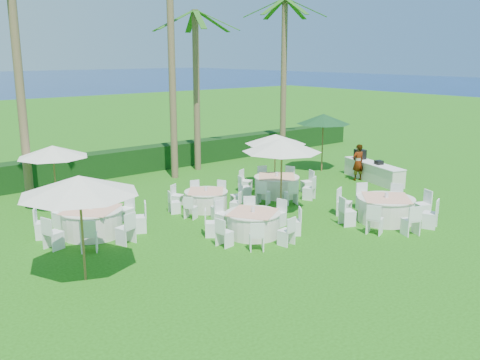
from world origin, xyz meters
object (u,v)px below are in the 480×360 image
at_px(banquet_table_b, 253,223).
at_px(umbrella_green, 323,119).
at_px(banquet_table_c, 386,209).
at_px(banquet_table_d, 92,221).
at_px(umbrella_a, 79,185).
at_px(banquet_table_e, 206,200).
at_px(umbrella_d, 275,139).
at_px(staff_person, 358,162).
at_px(buffet_table, 373,171).
at_px(umbrella_b, 282,145).
at_px(umbrella_c, 53,151).
at_px(banquet_table_f, 277,185).

bearing_deg(banquet_table_b, umbrella_green, 29.89).
height_order(banquet_table_c, banquet_table_d, banquet_table_d).
bearing_deg(banquet_table_c, banquet_table_b, 158.09).
bearing_deg(umbrella_a, banquet_table_e, 27.42).
bearing_deg(banquet_table_b, banquet_table_e, 80.41).
height_order(umbrella_d, staff_person, umbrella_d).
bearing_deg(banquet_table_c, staff_person, 47.34).
relative_size(banquet_table_b, staff_person, 1.84).
bearing_deg(umbrella_d, buffet_table, -22.11).
distance_m(banquet_table_b, banquet_table_c, 4.90).
distance_m(umbrella_green, staff_person, 3.01).
distance_m(umbrella_b, umbrella_c, 8.33).
bearing_deg(banquet_table_f, staff_person, -4.69).
xyz_separation_m(umbrella_b, umbrella_c, (-6.13, 5.63, -0.31)).
height_order(umbrella_b, umbrella_d, umbrella_b).
height_order(umbrella_a, umbrella_b, umbrella_b).
relative_size(banquet_table_d, umbrella_green, 1.21).
distance_m(banquet_table_c, umbrella_d, 6.15).
height_order(banquet_table_e, banquet_table_f, banquet_table_f).
bearing_deg(buffet_table, umbrella_c, 161.12).
relative_size(banquet_table_d, buffet_table, 0.93).
xyz_separation_m(banquet_table_c, banquet_table_f, (-0.54, 4.97, -0.02)).
height_order(banquet_table_e, umbrella_a, umbrella_a).
height_order(banquet_table_c, umbrella_c, umbrella_c).
bearing_deg(banquet_table_e, banquet_table_d, -179.77).
relative_size(banquet_table_c, banquet_table_f, 1.05).
bearing_deg(banquet_table_d, staff_person, -2.59).
xyz_separation_m(umbrella_a, umbrella_c, (1.80, 6.61, -0.28)).
xyz_separation_m(banquet_table_f, umbrella_d, (0.76, 0.93, 1.74)).
bearing_deg(banquet_table_d, banquet_table_b, -39.86).
bearing_deg(banquet_table_f, banquet_table_d, 178.66).
bearing_deg(umbrella_green, umbrella_c, 173.14).
height_order(banquet_table_b, umbrella_d, umbrella_d).
relative_size(banquet_table_e, umbrella_b, 1.00).
distance_m(banquet_table_c, staff_person, 6.24).
distance_m(banquet_table_e, buffet_table, 8.75).
bearing_deg(umbrella_b, umbrella_a, -173.01).
bearing_deg(banquet_table_f, banquet_table_e, 176.59).
xyz_separation_m(banquet_table_b, banquet_table_c, (4.54, -1.83, 0.04)).
bearing_deg(umbrella_b, banquet_table_e, 127.50).
bearing_deg(umbrella_c, banquet_table_f, -24.58).
relative_size(banquet_table_b, banquet_table_f, 0.98).
relative_size(umbrella_c, buffet_table, 0.70).
distance_m(banquet_table_d, umbrella_d, 8.96).
relative_size(banquet_table_d, banquet_table_f, 1.08).
distance_m(umbrella_a, umbrella_d, 11.14).
bearing_deg(umbrella_d, banquet_table_c, -92.20).
bearing_deg(staff_person, banquet_table_c, 59.60).
xyz_separation_m(buffet_table, staff_person, (-0.48, 0.50, 0.39)).
bearing_deg(umbrella_green, banquet_table_d, -171.88).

